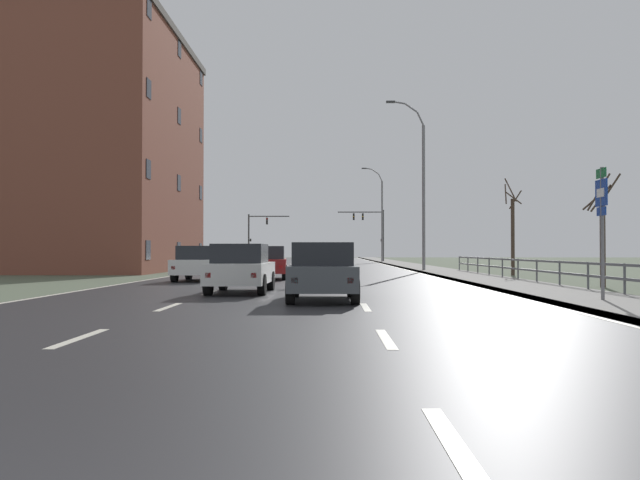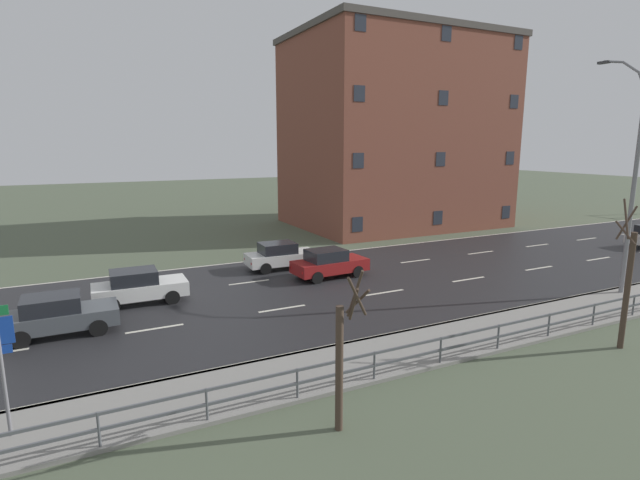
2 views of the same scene
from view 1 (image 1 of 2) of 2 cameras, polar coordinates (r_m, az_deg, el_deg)
name	(u,v)px [view 1 (image 1 of 2)]	position (r m, az deg, el deg)	size (l,w,h in m)	color
ground_plane	(310,269)	(50.37, -0.86, -2.57)	(160.00, 160.00, 0.12)	#4C5642
road_asphalt_strip	(314,265)	(62.35, -0.54, -2.20)	(14.00, 120.00, 0.03)	#232326
sidewalk_right	(401,264)	(62.72, 7.19, -2.14)	(3.00, 120.00, 0.12)	gray
guardrail	(560,269)	(24.85, 20.54, -2.40)	(0.07, 35.89, 1.00)	#515459
street_lamp_midground	(421,188)	(42.12, 9.00, 4.63)	(2.52, 0.24, 11.14)	slate
street_lamp_distant	(381,216)	(74.39, 5.43, 2.15)	(2.47, 0.24, 11.00)	slate
highway_sign	(602,216)	(17.73, 23.79, 1.94)	(0.09, 0.68, 3.48)	slate
traffic_signal_right	(372,226)	(76.27, 4.64, 1.24)	(5.48, 0.36, 6.21)	#38383A
traffic_signal_left	(256,231)	(74.92, -5.68, 0.85)	(4.83, 0.36, 5.62)	#38383A
car_far_left	(268,262)	(30.34, -4.69, -2.00)	(2.02, 4.20, 1.57)	maroon
car_near_right	(331,257)	(54.51, 1.01, -1.54)	(1.98, 4.18, 1.57)	silver
car_mid_centre	(323,271)	(17.19, 0.26, -2.80)	(1.86, 4.11, 1.57)	#474C51
car_far_right	(200,263)	(29.09, -10.66, -2.03)	(1.91, 4.14, 1.57)	silver
car_distant	(241,268)	(20.56, -7.03, -2.49)	(1.88, 4.12, 1.57)	silver
brick_building	(86,152)	(47.40, -20.10, 7.39)	(13.14, 17.64, 16.36)	brown
bare_tree_near	(602,234)	(25.91, 23.83, 0.47)	(1.20, 0.83, 4.27)	#423328
bare_tree_mid	(513,232)	(36.68, 16.76, 0.71)	(1.02, 1.06, 5.34)	#423328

